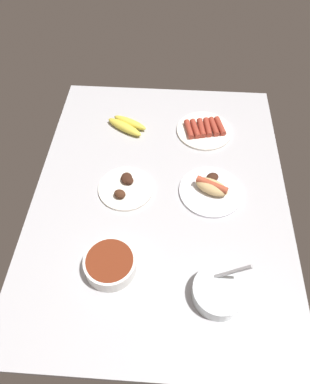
{
  "coord_description": "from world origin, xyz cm",
  "views": [
    {
      "loc": [
        -74.25,
        -2.99,
        100.14
      ],
      "look_at": [
        -1.63,
        1.79,
        3.0
      ],
      "focal_mm": 32.67,
      "sensor_mm": 36.0,
      "label": 1
    }
  ],
  "objects_px": {
    "plate_hotdog_assembled": "(211,189)",
    "plate_sausages": "(204,129)",
    "bowl_chili": "(110,264)",
    "plate_grilled_meat": "(126,187)",
    "bowl_coleslaw": "(219,292)",
    "banana_bunch": "(127,125)"
  },
  "relations": [
    {
      "from": "plate_sausages",
      "to": "bowl_chili",
      "type": "height_order",
      "value": "bowl_chili"
    },
    {
      "from": "plate_grilled_meat",
      "to": "bowl_chili",
      "type": "relative_size",
      "value": 1.24
    },
    {
      "from": "plate_hotdog_assembled",
      "to": "plate_grilled_meat",
      "type": "distance_m",
      "value": 0.31
    },
    {
      "from": "plate_grilled_meat",
      "to": "bowl_coleslaw",
      "type": "relative_size",
      "value": 1.29
    },
    {
      "from": "plate_grilled_meat",
      "to": "banana_bunch",
      "type": "xyz_separation_m",
      "value": [
        0.32,
        0.03,
        0.01
      ]
    },
    {
      "from": "plate_sausages",
      "to": "plate_grilled_meat",
      "type": "xyz_separation_m",
      "value": [
        -0.32,
        0.29,
        -0.0
      ]
    },
    {
      "from": "plate_sausages",
      "to": "plate_grilled_meat",
      "type": "bearing_deg",
      "value": 137.78
    },
    {
      "from": "bowl_chili",
      "to": "bowl_coleslaw",
      "type": "relative_size",
      "value": 1.04
    },
    {
      "from": "plate_grilled_meat",
      "to": "bowl_coleslaw",
      "type": "distance_m",
      "value": 0.49
    },
    {
      "from": "plate_hotdog_assembled",
      "to": "plate_sausages",
      "type": "xyz_separation_m",
      "value": [
        0.31,
        0.02,
        -0.01
      ]
    },
    {
      "from": "plate_hotdog_assembled",
      "to": "plate_sausages",
      "type": "distance_m",
      "value": 0.31
    },
    {
      "from": "plate_sausages",
      "to": "banana_bunch",
      "type": "relative_size",
      "value": 1.27
    },
    {
      "from": "bowl_coleslaw",
      "to": "bowl_chili",
      "type": "bearing_deg",
      "value": 78.56
    },
    {
      "from": "plate_sausages",
      "to": "plate_hotdog_assembled",
      "type": "bearing_deg",
      "value": -176.66
    },
    {
      "from": "plate_hotdog_assembled",
      "to": "banana_bunch",
      "type": "xyz_separation_m",
      "value": [
        0.31,
        0.34,
        -0.0
      ]
    },
    {
      "from": "bowl_chili",
      "to": "banana_bunch",
      "type": "xyz_separation_m",
      "value": [
        0.63,
        0.02,
        -0.01
      ]
    },
    {
      "from": "plate_hotdog_assembled",
      "to": "bowl_chili",
      "type": "height_order",
      "value": "plate_hotdog_assembled"
    },
    {
      "from": "plate_hotdog_assembled",
      "to": "bowl_chili",
      "type": "xyz_separation_m",
      "value": [
        -0.32,
        0.31,
        0.01
      ]
    },
    {
      "from": "bowl_chili",
      "to": "bowl_coleslaw",
      "type": "xyz_separation_m",
      "value": [
        -0.07,
        -0.32,
        -0.0
      ]
    },
    {
      "from": "plate_hotdog_assembled",
      "to": "plate_grilled_meat",
      "type": "xyz_separation_m",
      "value": [
        -0.01,
        0.31,
        -0.01
      ]
    },
    {
      "from": "plate_hotdog_assembled",
      "to": "bowl_coleslaw",
      "type": "xyz_separation_m",
      "value": [
        -0.38,
        -0.01,
        0.01
      ]
    },
    {
      "from": "plate_sausages",
      "to": "bowl_chili",
      "type": "relative_size",
      "value": 1.41
    }
  ]
}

